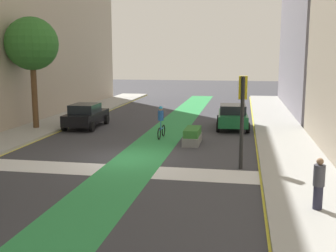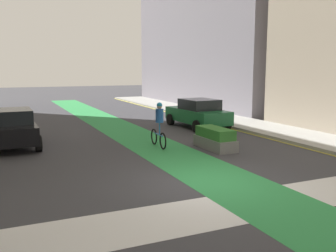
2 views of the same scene
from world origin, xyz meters
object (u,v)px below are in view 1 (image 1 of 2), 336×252
cyclist_in_lane (161,121)px  street_tree_near (32,44)px  car_black_left_far (86,115)px  car_green_right_far (233,116)px  traffic_signal_near_right (242,104)px  median_planter (192,136)px  pedestrian_sidewalk_right_a (319,183)px

cyclist_in_lane → street_tree_near: bearing=171.6°
car_black_left_far → car_green_right_far: bearing=8.0°
traffic_signal_near_right → cyclist_in_lane: 7.45m
median_planter → car_green_right_far: bearing=68.7°
pedestrian_sidewalk_right_a → car_black_left_far: bearing=133.5°
street_tree_near → car_green_right_far: bearing=12.3°
median_planter → street_tree_near: bearing=166.8°
car_green_right_far → street_tree_near: bearing=-167.7°
cyclist_in_lane → pedestrian_sidewalk_right_a: cyclist_in_lane is taller
car_black_left_far → median_planter: (7.47, -3.77, -0.40)m
pedestrian_sidewalk_right_a → cyclist_in_lane: bearing=123.3°
car_black_left_far → pedestrian_sidewalk_right_a: 17.96m
cyclist_in_lane → street_tree_near: size_ratio=0.27×
car_black_left_far → pedestrian_sidewalk_right_a: (12.36, -13.02, 0.14)m
car_green_right_far → median_planter: car_green_right_far is taller
car_black_left_far → cyclist_in_lane: 6.10m
cyclist_in_lane → pedestrian_sidewalk_right_a: 12.48m
traffic_signal_near_right → car_green_right_far: (-0.61, 9.55, -1.91)m
car_black_left_far → median_planter: size_ratio=1.99×
traffic_signal_near_right → car_green_right_far: 9.76m
car_green_right_far → car_black_left_far: 9.54m
traffic_signal_near_right → car_black_left_far: 13.13m
traffic_signal_near_right → car_green_right_far: size_ratio=0.90×
traffic_signal_near_right → street_tree_near: street_tree_near is taller
cyclist_in_lane → pedestrian_sidewalk_right_a: size_ratio=1.18×
street_tree_near → car_black_left_far: bearing=25.6°
traffic_signal_near_right → car_green_right_far: traffic_signal_near_right is taller
car_black_left_far → median_planter: 8.37m
car_green_right_far → traffic_signal_near_right: bearing=-86.3°
cyclist_in_lane → street_tree_near: (-8.35, 1.23, 4.37)m
cyclist_in_lane → median_planter: 2.35m
traffic_signal_near_right → car_black_left_far: size_ratio=0.91×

